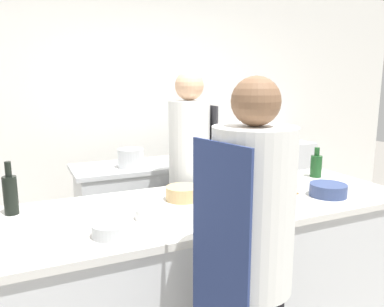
# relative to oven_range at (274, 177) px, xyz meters

# --- Properties ---
(wall_back) EXTENTS (8.00, 0.06, 2.80)m
(wall_back) POSITION_rel_oven_range_xyz_m (-1.77, 0.40, 0.95)
(wall_back) COLOR silver
(wall_back) RESTS_ON ground_plane
(prep_counter) EXTENTS (2.58, 0.94, 0.88)m
(prep_counter) POSITION_rel_oven_range_xyz_m (-1.77, -1.73, -0.01)
(prep_counter) COLOR silver
(prep_counter) RESTS_ON ground_plane
(pass_counter) EXTENTS (2.01, 0.59, 0.88)m
(pass_counter) POSITION_rel_oven_range_xyz_m (-1.48, -0.48, -0.01)
(pass_counter) COLOR silver
(pass_counter) RESTS_ON ground_plane
(oven_range) EXTENTS (0.73, 0.69, 0.91)m
(oven_range) POSITION_rel_oven_range_xyz_m (0.00, 0.00, 0.00)
(oven_range) COLOR silver
(oven_range) RESTS_ON ground_plane
(chef_at_prep_near) EXTENTS (0.39, 0.37, 1.65)m
(chef_at_prep_near) POSITION_rel_oven_range_xyz_m (-2.00, -2.49, 0.37)
(chef_at_prep_near) COLOR black
(chef_at_prep_near) RESTS_ON ground_plane
(chef_at_stove) EXTENTS (0.35, 0.33, 1.71)m
(chef_at_stove) POSITION_rel_oven_range_xyz_m (-1.63, -1.04, 0.41)
(chef_at_stove) COLOR black
(chef_at_stove) RESTS_ON ground_plane
(bottle_olive_oil) EXTENTS (0.07, 0.07, 0.21)m
(bottle_olive_oil) POSITION_rel_oven_range_xyz_m (-1.49, -2.04, 0.52)
(bottle_olive_oil) COLOR #B2A84C
(bottle_olive_oil) RESTS_ON prep_counter
(bottle_vinegar) EXTENTS (0.07, 0.07, 0.19)m
(bottle_vinegar) POSITION_rel_oven_range_xyz_m (-1.89, -1.90, 0.51)
(bottle_vinegar) COLOR #5B2319
(bottle_vinegar) RESTS_ON prep_counter
(bottle_wine) EXTENTS (0.09, 0.09, 0.24)m
(bottle_wine) POSITION_rel_oven_range_xyz_m (-0.74, -1.50, 0.52)
(bottle_wine) COLOR #19471E
(bottle_wine) RESTS_ON prep_counter
(bottle_cooking_oil) EXTENTS (0.08, 0.08, 0.31)m
(bottle_cooking_oil) POSITION_rel_oven_range_xyz_m (-2.93, -1.45, 0.55)
(bottle_cooking_oil) COLOR black
(bottle_cooking_oil) RESTS_ON prep_counter
(bowl_mixing_large) EXTENTS (0.17, 0.17, 0.06)m
(bowl_mixing_large) POSITION_rel_oven_range_xyz_m (-2.23, -1.85, 0.46)
(bowl_mixing_large) COLOR white
(bowl_mixing_large) RESTS_ON prep_counter
(bowl_prep_small) EXTENTS (0.24, 0.24, 0.08)m
(bowl_prep_small) POSITION_rel_oven_range_xyz_m (-1.03, -1.93, 0.47)
(bowl_prep_small) COLOR navy
(bowl_prep_small) RESTS_ON prep_counter
(bowl_ceramic_blue) EXTENTS (0.22, 0.22, 0.09)m
(bowl_ceramic_blue) POSITION_rel_oven_range_xyz_m (-1.94, -1.61, 0.47)
(bowl_ceramic_blue) COLOR tan
(bowl_ceramic_blue) RESTS_ON prep_counter
(bowl_wooden_salad) EXTENTS (0.18, 0.18, 0.07)m
(bowl_wooden_salad) POSITION_rel_oven_range_xyz_m (-2.48, -1.99, 0.46)
(bowl_wooden_salad) COLOR #B7BABC
(bowl_wooden_salad) RESTS_ON prep_counter
(cutting_board) EXTENTS (0.44, 0.19, 0.01)m
(cutting_board) POSITION_rel_oven_range_xyz_m (-1.40, -1.73, 0.44)
(cutting_board) COLOR olive
(cutting_board) RESTS_ON prep_counter
(stockpot) EXTENTS (0.23, 0.23, 0.17)m
(stockpot) POSITION_rel_oven_range_xyz_m (-1.99, -0.56, 0.51)
(stockpot) COLOR silver
(stockpot) RESTS_ON pass_counter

